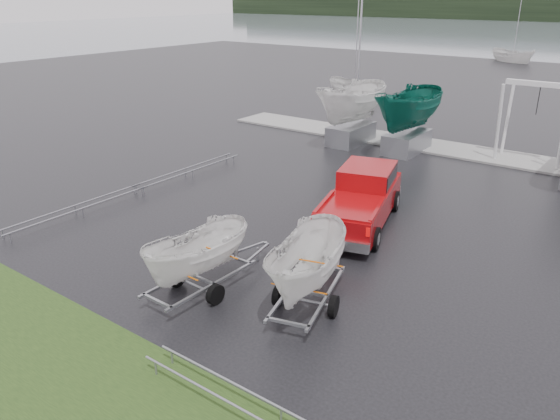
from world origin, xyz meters
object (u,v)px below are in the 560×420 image
at_px(trailer_hitched, 309,220).
at_px(pickup_truck, 362,196).
at_px(trailer_parked, 196,217).
at_px(boat_hoist, 536,111).

bearing_deg(trailer_hitched, pickup_truck, 90.00).
distance_m(pickup_truck, trailer_hitched, 6.72).
bearing_deg(trailer_parked, trailer_hitched, 23.51).
bearing_deg(trailer_parked, boat_hoist, 78.68).
bearing_deg(trailer_hitched, trailer_parked, -173.40).
bearing_deg(pickup_truck, boat_hoist, 59.60).
distance_m(trailer_parked, boat_hoist, 19.95).
xyz_separation_m(pickup_truck, boat_hoist, (3.18, 11.96, 1.62)).
relative_size(trailer_hitched, boat_hoist, 1.18).
relative_size(pickup_truck, boat_hoist, 1.55).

